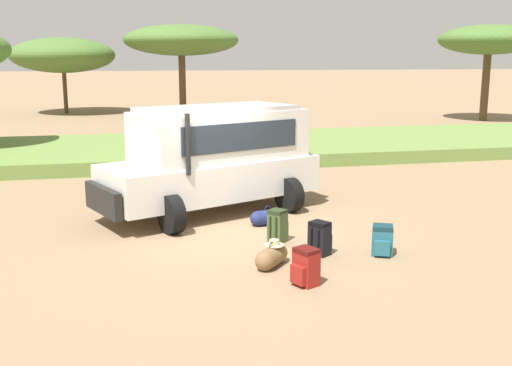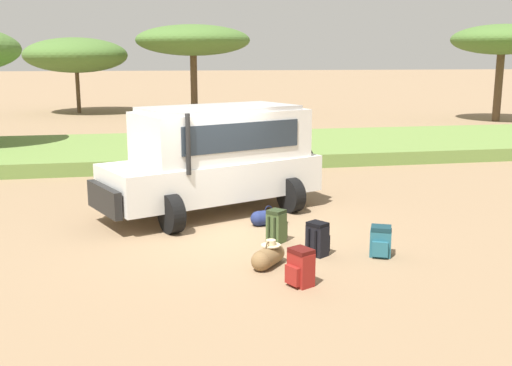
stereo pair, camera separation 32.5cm
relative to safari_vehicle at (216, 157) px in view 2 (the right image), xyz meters
The scene contains 12 objects.
ground_plane 2.15m from the safari_vehicle, 92.36° to the right, with size 320.00×320.00×0.00m, color #8C7051.
grass_bank 8.47m from the safari_vehicle, 90.48° to the left, with size 120.00×7.00×0.44m.
safari_vehicle is the anchor object (origin of this frame).
backpack_beside_front_wheel 2.85m from the safari_vehicle, 72.01° to the right, with size 0.44×0.44×0.64m.
backpack_cluster_center 4.97m from the safari_vehicle, 82.04° to the right, with size 0.46×0.46×0.60m.
backpack_near_rear_wheel 4.58m from the safari_vehicle, 56.50° to the right, with size 0.46×0.49×0.55m.
backpack_outermost 3.85m from the safari_vehicle, 68.35° to the right, with size 0.45×0.44×0.62m.
duffel_bag_low_black_case 4.04m from the safari_vehicle, 84.55° to the right, with size 0.67×0.73×0.44m.
duffel_bag_soft_canvas 1.97m from the safari_vehicle, 54.63° to the right, with size 0.80×0.42×0.42m.
acacia_tree_centre_back 27.68m from the safari_vehicle, 101.35° to the left, with size 6.49×6.68×4.77m.
acacia_tree_right_mid 25.53m from the safari_vehicle, 85.72° to the left, with size 7.18×7.03×5.55m.
acacia_tree_far_right 25.04m from the safari_vehicle, 43.31° to the left, with size 5.43×5.65×5.31m.
Camera 2 is at (-1.66, -11.67, 3.50)m, focal length 42.00 mm.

